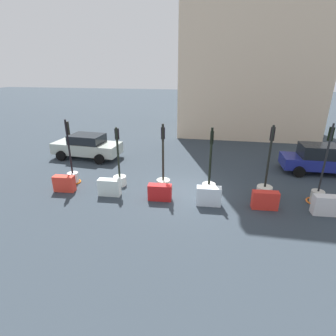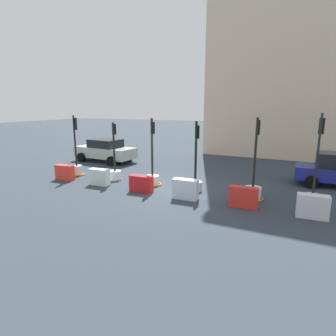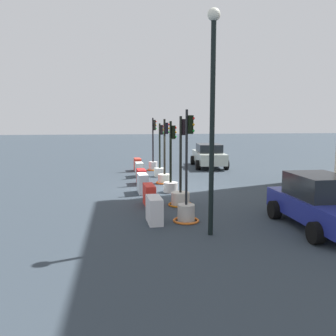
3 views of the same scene
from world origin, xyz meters
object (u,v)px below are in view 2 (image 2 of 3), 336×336
at_px(traffic_light_4, 253,188).
at_px(construction_barrier_5, 313,206).
at_px(traffic_light_5, 313,195).
at_px(construction_barrier_0, 65,172).
at_px(car_silver_hatchback, 105,150).
at_px(traffic_light_3, 195,178).
at_px(construction_barrier_1, 99,177).
at_px(construction_barrier_2, 141,184).
at_px(construction_barrier_3, 185,189).
at_px(traffic_light_0, 77,165).
at_px(traffic_light_1, 115,169).
at_px(construction_barrier_4, 243,197).
at_px(traffic_light_2, 152,175).

distance_m(traffic_light_4, construction_barrier_5, 2.61).
xyz_separation_m(traffic_light_4, traffic_light_5, (2.30, -0.19, 0.07)).
distance_m(construction_barrier_0, car_silver_hatchback, 5.21).
distance_m(traffic_light_3, construction_barrier_1, 4.89).
bearing_deg(car_silver_hatchback, construction_barrier_5, -21.12).
distance_m(construction_barrier_2, construction_barrier_3, 2.27).
bearing_deg(car_silver_hatchback, traffic_light_4, -19.40).
relative_size(traffic_light_0, construction_barrier_1, 3.18).
bearing_deg(construction_barrier_3, construction_barrier_1, 178.57).
bearing_deg(construction_barrier_3, traffic_light_1, 164.20).
xyz_separation_m(construction_barrier_4, construction_barrier_5, (2.45, -0.04, 0.02)).
distance_m(traffic_light_4, construction_barrier_1, 7.48).
height_order(traffic_light_4, construction_barrier_1, traffic_light_4).
distance_m(traffic_light_3, car_silver_hatchback, 9.21).
relative_size(construction_barrier_2, construction_barrier_4, 0.98).
relative_size(traffic_light_0, car_silver_hatchback, 0.74).
distance_m(traffic_light_4, construction_barrier_3, 2.93).
relative_size(traffic_light_3, construction_barrier_2, 2.95).
height_order(traffic_light_3, construction_barrier_5, traffic_light_3).
relative_size(traffic_light_0, construction_barrier_2, 3.09).
bearing_deg(traffic_light_2, construction_barrier_4, -14.23).
relative_size(construction_barrier_3, car_silver_hatchback, 0.24).
bearing_deg(construction_barrier_1, traffic_light_0, 157.12).
distance_m(traffic_light_1, construction_barrier_4, 7.24).
xyz_separation_m(construction_barrier_0, construction_barrier_5, (12.07, -0.09, 0.03)).
relative_size(construction_barrier_1, construction_barrier_2, 0.97).
relative_size(construction_barrier_1, construction_barrier_5, 0.99).
distance_m(traffic_light_0, construction_barrier_3, 7.36).
distance_m(traffic_light_5, construction_barrier_2, 7.26).
bearing_deg(construction_barrier_2, traffic_light_4, 14.24).
relative_size(traffic_light_5, construction_barrier_0, 3.51).
height_order(traffic_light_0, construction_barrier_4, traffic_light_0).
bearing_deg(construction_barrier_0, traffic_light_5, 4.64).
bearing_deg(traffic_light_4, construction_barrier_2, -165.76).
relative_size(construction_barrier_0, construction_barrier_5, 0.97).
height_order(construction_barrier_1, car_silver_hatchback, car_silver_hatchback).
distance_m(construction_barrier_1, construction_barrier_3, 4.77).
xyz_separation_m(construction_barrier_3, construction_barrier_4, (2.44, 0.10, -0.03)).
relative_size(traffic_light_3, construction_barrier_4, 2.88).
bearing_deg(traffic_light_4, construction_barrier_4, -97.75).
relative_size(traffic_light_1, traffic_light_4, 0.89).
distance_m(traffic_light_5, construction_barrier_4, 2.67).
bearing_deg(traffic_light_4, construction_barrier_5, -28.85).
relative_size(traffic_light_4, construction_barrier_3, 3.13).
distance_m(traffic_light_0, traffic_light_4, 9.88).
bearing_deg(construction_barrier_4, construction_barrier_5, -0.94).
bearing_deg(car_silver_hatchback, construction_barrier_3, -31.75).
relative_size(traffic_light_1, construction_barrier_1, 2.89).
bearing_deg(traffic_light_0, traffic_light_4, 0.85).
relative_size(construction_barrier_4, car_silver_hatchback, 0.24).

